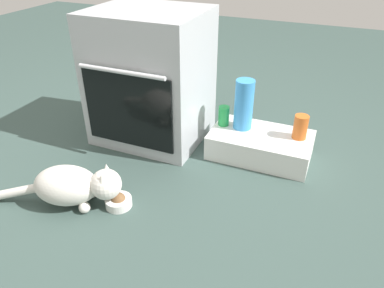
{
  "coord_description": "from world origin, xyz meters",
  "views": [
    {
      "loc": [
        0.96,
        -1.47,
        1.2
      ],
      "look_at": [
        0.35,
        -0.02,
        0.25
      ],
      "focal_mm": 34.11,
      "sensor_mm": 36.0,
      "label": 1
    }
  ],
  "objects_px": {
    "pantry_cabinet": "(260,145)",
    "cat": "(74,185)",
    "food_bowl": "(119,201)",
    "sauce_jar": "(300,127)",
    "oven": "(151,77)",
    "water_bottle": "(244,105)",
    "soda_can": "(224,116)"
  },
  "relations": [
    {
      "from": "pantry_cabinet",
      "to": "cat",
      "type": "relative_size",
      "value": 0.91
    },
    {
      "from": "pantry_cabinet",
      "to": "food_bowl",
      "type": "distance_m",
      "value": 0.9
    },
    {
      "from": "sauce_jar",
      "to": "food_bowl",
      "type": "bearing_deg",
      "value": -133.9
    },
    {
      "from": "food_bowl",
      "to": "cat",
      "type": "relative_size",
      "value": 0.2
    },
    {
      "from": "pantry_cabinet",
      "to": "food_bowl",
      "type": "xyz_separation_m",
      "value": [
        -0.53,
        -0.72,
        -0.05
      ]
    },
    {
      "from": "oven",
      "to": "sauce_jar",
      "type": "bearing_deg",
      "value": 3.57
    },
    {
      "from": "sauce_jar",
      "to": "water_bottle",
      "type": "relative_size",
      "value": 0.47
    },
    {
      "from": "pantry_cabinet",
      "to": "cat",
      "type": "height_order",
      "value": "cat"
    },
    {
      "from": "cat",
      "to": "water_bottle",
      "type": "bearing_deg",
      "value": 34.54
    },
    {
      "from": "food_bowl",
      "to": "pantry_cabinet",
      "type": "bearing_deg",
      "value": 53.8
    },
    {
      "from": "oven",
      "to": "food_bowl",
      "type": "relative_size",
      "value": 6.06
    },
    {
      "from": "sauce_jar",
      "to": "cat",
      "type": "bearing_deg",
      "value": -138.17
    },
    {
      "from": "cat",
      "to": "pantry_cabinet",
      "type": "bearing_deg",
      "value": 27.87
    },
    {
      "from": "food_bowl",
      "to": "soda_can",
      "type": "height_order",
      "value": "soda_can"
    },
    {
      "from": "oven",
      "to": "cat",
      "type": "relative_size",
      "value": 1.24
    },
    {
      "from": "sauce_jar",
      "to": "pantry_cabinet",
      "type": "bearing_deg",
      "value": -168.62
    },
    {
      "from": "oven",
      "to": "food_bowl",
      "type": "xyz_separation_m",
      "value": [
        0.18,
        -0.71,
        -0.37
      ]
    },
    {
      "from": "oven",
      "to": "sauce_jar",
      "type": "distance_m",
      "value": 0.93
    },
    {
      "from": "cat",
      "to": "sauce_jar",
      "type": "height_order",
      "value": "sauce_jar"
    },
    {
      "from": "water_bottle",
      "to": "pantry_cabinet",
      "type": "bearing_deg",
      "value": -15.64
    },
    {
      "from": "water_bottle",
      "to": "soda_can",
      "type": "height_order",
      "value": "water_bottle"
    },
    {
      "from": "pantry_cabinet",
      "to": "sauce_jar",
      "type": "relative_size",
      "value": 4.17
    },
    {
      "from": "cat",
      "to": "food_bowl",
      "type": "bearing_deg",
      "value": -0.0
    },
    {
      "from": "food_bowl",
      "to": "sauce_jar",
      "type": "bearing_deg",
      "value": 46.1
    },
    {
      "from": "sauce_jar",
      "to": "water_bottle",
      "type": "distance_m",
      "value": 0.34
    },
    {
      "from": "oven",
      "to": "cat",
      "type": "distance_m",
      "value": 0.83
    },
    {
      "from": "sauce_jar",
      "to": "soda_can",
      "type": "xyz_separation_m",
      "value": [
        -0.45,
        -0.02,
        -0.01
      ]
    },
    {
      "from": "sauce_jar",
      "to": "water_bottle",
      "type": "height_order",
      "value": "water_bottle"
    },
    {
      "from": "oven",
      "to": "pantry_cabinet",
      "type": "bearing_deg",
      "value": 1.25
    },
    {
      "from": "oven",
      "to": "water_bottle",
      "type": "bearing_deg",
      "value": 5.06
    },
    {
      "from": "oven",
      "to": "food_bowl",
      "type": "bearing_deg",
      "value": -75.89
    },
    {
      "from": "oven",
      "to": "pantry_cabinet",
      "type": "height_order",
      "value": "oven"
    }
  ]
}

